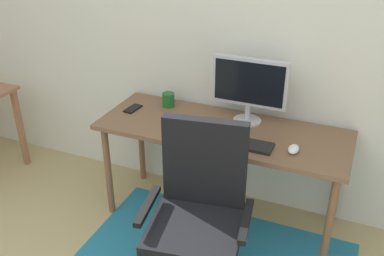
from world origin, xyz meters
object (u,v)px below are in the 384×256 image
object	(u,v)px
monitor	(249,85)
coffee_cup	(168,100)
computer_mouse	(293,149)
keyboard	(236,142)
desk	(222,138)
office_chair	(198,232)
cell_phone	(133,109)

from	to	relation	value
monitor	coffee_cup	distance (m)	0.60
monitor	computer_mouse	bearing A→B (deg)	-37.35
monitor	keyboard	world-z (taller)	monitor
desk	coffee_cup	distance (m)	0.50
desk	coffee_cup	size ratio (longest dim) A/B	16.31
computer_mouse	office_chair	world-z (taller)	office_chair
desk	computer_mouse	size ratio (longest dim) A/B	15.06
desk	computer_mouse	xyz separation A→B (m)	(0.46, -0.12, 0.09)
monitor	cell_phone	size ratio (longest dim) A/B	3.39
office_chair	coffee_cup	bearing A→B (deg)	115.19
computer_mouse	office_chair	distance (m)	0.71
computer_mouse	coffee_cup	world-z (taller)	coffee_cup
keyboard	office_chair	xyz separation A→B (m)	(-0.04, -0.49, -0.29)
desk	office_chair	distance (m)	0.68
computer_mouse	office_chair	xyz separation A→B (m)	(-0.36, -0.52, -0.30)
cell_phone	keyboard	bearing A→B (deg)	-7.14
keyboard	computer_mouse	xyz separation A→B (m)	(0.33, 0.04, 0.01)
keyboard	cell_phone	world-z (taller)	keyboard
monitor	computer_mouse	distance (m)	0.50
desk	monitor	distance (m)	0.37
desk	computer_mouse	world-z (taller)	computer_mouse
desk	computer_mouse	bearing A→B (deg)	-14.22
coffee_cup	cell_phone	bearing A→B (deg)	-144.93
desk	cell_phone	bearing A→B (deg)	177.82
desk	office_chair	world-z (taller)	office_chair
desk	monitor	bearing A→B (deg)	52.17
desk	office_chair	size ratio (longest dim) A/B	1.56
computer_mouse	cell_phone	bearing A→B (deg)	172.73
monitor	keyboard	xyz separation A→B (m)	(0.02, -0.30, -0.24)
keyboard	coffee_cup	xyz separation A→B (m)	(-0.59, 0.32, 0.04)
coffee_cup	cell_phone	world-z (taller)	coffee_cup
computer_mouse	coffee_cup	size ratio (longest dim) A/B	1.08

